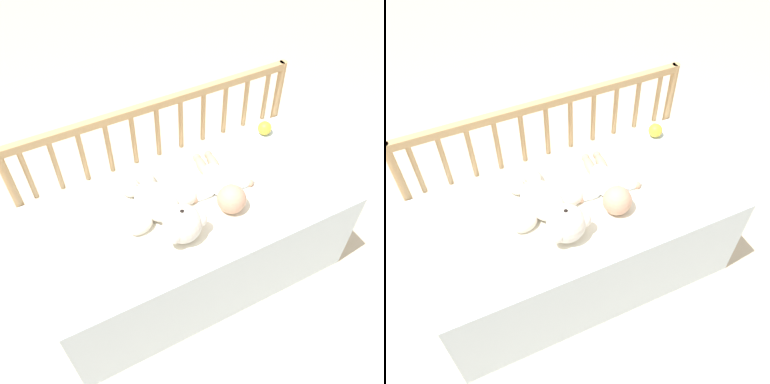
% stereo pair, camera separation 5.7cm
% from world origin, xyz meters
% --- Properties ---
extents(ground_plane, '(12.00, 12.00, 0.00)m').
position_xyz_m(ground_plane, '(0.00, 0.00, 0.00)').
color(ground_plane, '#C6B293').
extents(crib_mattress, '(1.35, 0.64, 0.50)m').
position_xyz_m(crib_mattress, '(0.00, 0.00, 0.25)').
color(crib_mattress, silver).
rests_on(crib_mattress, ground_plane).
extents(crib_rail, '(1.35, 0.04, 0.80)m').
position_xyz_m(crib_rail, '(-0.00, 0.35, 0.58)').
color(crib_rail, tan).
rests_on(crib_rail, ground_plane).
extents(blanket, '(0.83, 0.54, 0.01)m').
position_xyz_m(blanket, '(-0.02, 0.03, 0.50)').
color(blanket, silver).
rests_on(blanket, crib_mattress).
extents(teddy_bear, '(0.34, 0.47, 0.16)m').
position_xyz_m(teddy_bear, '(-0.14, -0.02, 0.56)').
color(teddy_bear, silver).
rests_on(teddy_bear, crib_mattress).
extents(baby, '(0.31, 0.40, 0.12)m').
position_xyz_m(baby, '(0.14, -0.00, 0.54)').
color(baby, white).
rests_on(baby, crib_mattress).
extents(toy_ball, '(0.07, 0.07, 0.07)m').
position_xyz_m(toy_ball, '(0.52, 0.24, 0.54)').
color(toy_ball, yellow).
rests_on(toy_ball, crib_mattress).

